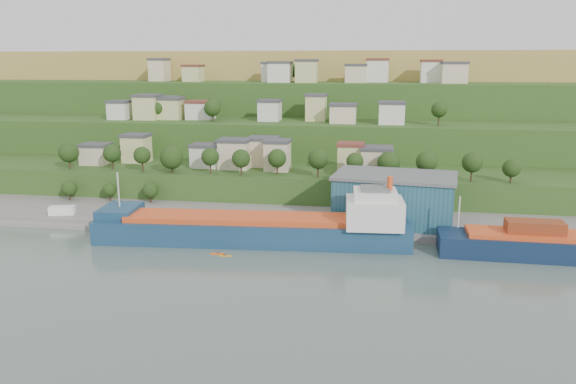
% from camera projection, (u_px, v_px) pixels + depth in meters
% --- Properties ---
extents(ground, '(500.00, 500.00, 0.00)m').
position_uv_depth(ground, '(240.00, 256.00, 128.06)').
color(ground, '#495951').
rests_on(ground, ground).
extents(quay, '(220.00, 26.00, 4.00)m').
position_uv_depth(quay, '(337.00, 225.00, 151.96)').
color(quay, slate).
rests_on(quay, ground).
extents(pebble_beach, '(40.00, 18.00, 2.40)m').
position_uv_depth(pebble_beach, '(68.00, 220.00, 157.59)').
color(pebble_beach, slate).
rests_on(pebble_beach, ground).
extents(hillside, '(360.00, 210.30, 96.00)m').
position_uv_depth(hillside, '(318.00, 147.00, 290.33)').
color(hillside, '#284719').
rests_on(hillside, ground).
extents(cargo_ship_near, '(77.33, 17.18, 19.70)m').
position_uv_depth(cargo_ship_near, '(262.00, 230.00, 136.65)').
color(cargo_ship_near, navy).
rests_on(cargo_ship_near, ground).
extents(warehouse, '(33.33, 23.11, 12.80)m').
position_uv_depth(warehouse, '(394.00, 198.00, 146.95)').
color(warehouse, navy).
rests_on(warehouse, quay).
extents(caravan, '(7.23, 4.45, 3.14)m').
position_uv_depth(caravan, '(62.00, 212.00, 155.10)').
color(caravan, white).
rests_on(caravan, pebble_beach).
extents(dinghy, '(3.69, 1.47, 0.73)m').
position_uv_depth(dinghy, '(111.00, 217.00, 154.15)').
color(dinghy, silver).
rests_on(dinghy, pebble_beach).
extents(kayak_orange, '(3.51, 0.95, 0.87)m').
position_uv_depth(kayak_orange, '(218.00, 253.00, 129.07)').
color(kayak_orange, '#F25D15').
rests_on(kayak_orange, ground).
extents(kayak_yellow, '(2.99, 0.89, 0.74)m').
position_uv_depth(kayak_yellow, '(225.00, 255.00, 127.80)').
color(kayak_yellow, orange).
rests_on(kayak_yellow, ground).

